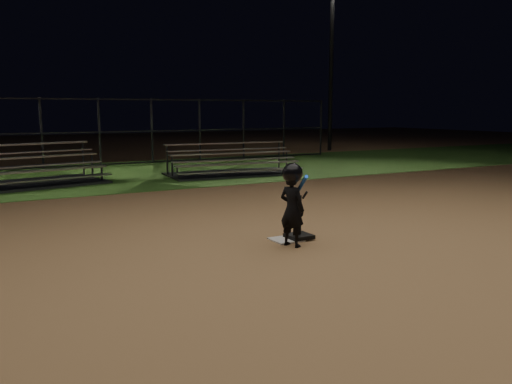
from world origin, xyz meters
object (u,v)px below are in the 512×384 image
batting_tee (299,230)px  bleacher_left (15,178)px  light_pole_right (332,51)px  home_plate (286,240)px  child_batter (292,202)px  bleacher_right (232,168)px

batting_tee → bleacher_left: 9.30m
batting_tee → light_pole_right: bearing=51.8°
home_plate → light_pole_right: light_pole_right is taller
light_pole_right → child_batter: bearing=-128.4°
batting_tee → bleacher_left: size_ratio=0.14×
home_plate → child_batter: child_batter is taller
bleacher_right → light_pole_right: light_pole_right is taller
bleacher_left → light_pole_right: light_pole_right is taller
home_plate → light_pole_right: 19.79m
child_batter → light_pole_right: 19.97m
child_batter → home_plate: bearing=-40.4°
home_plate → bleacher_right: (3.07, 8.14, 0.20)m
bleacher_left → light_pole_right: 17.20m
child_batter → bleacher_left: (-3.16, 8.93, -0.45)m
home_plate → light_pole_right: bearing=51.2°
batting_tee → bleacher_right: (2.84, 8.18, 0.06)m
batting_tee → child_batter: 0.70m
bleacher_right → light_pole_right: (8.93, 6.81, 4.74)m
home_plate → bleacher_right: size_ratio=0.11×
batting_tee → bleacher_right: bleacher_right is taller
home_plate → bleacher_left: 9.19m
child_batter → bleacher_right: bearing=-43.0°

